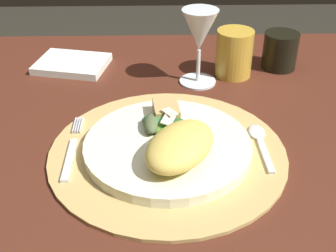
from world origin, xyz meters
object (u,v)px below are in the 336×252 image
dining_table (161,209)px  dinner_plate (169,146)px  wine_glass (200,33)px  fork (73,150)px  dark_tumbler (281,51)px  napkin (73,64)px  spoon (260,139)px  amber_tumbler (235,53)px

dining_table → dinner_plate: (0.01, -0.07, 0.21)m
dining_table → wine_glass: bearing=64.7°
dinner_plate → fork: dinner_plate is taller
dining_table → dark_tumbler: size_ratio=16.59×
dinner_plate → dark_tumbler: 0.40m
dinner_plate → napkin: 0.38m
spoon → wine_glass: bearing=110.9°
dinner_plate → wine_glass: wine_glass is taller
dark_tumbler → wine_glass: bearing=-159.9°
napkin → dark_tumbler: (0.45, -0.01, 0.03)m
dinner_plate → napkin: bearing=122.0°
wine_glass → dark_tumbler: 0.20m
fork → wine_glass: (0.22, 0.24, 0.10)m
wine_glass → dining_table: bearing=-115.3°
fork → spoon: spoon is taller
dark_tumbler → amber_tumbler: bearing=-162.4°
napkin → amber_tumbler: (0.35, -0.04, 0.04)m
dining_table → dark_tumbler: bearing=42.1°
napkin → dinner_plate: bearing=-58.0°
dining_table → dark_tumbler: dark_tumbler is taller
napkin → dark_tumbler: dark_tumbler is taller
dinner_plate → dark_tumbler: size_ratio=3.37×
dinner_plate → spoon: 0.15m
fork → spoon: 0.30m
fork → napkin: 0.32m
fork → napkin: napkin is taller
dinner_plate → napkin: dinner_plate is taller
amber_tumbler → dining_table: bearing=-127.7°
dining_table → amber_tumbler: (0.16, 0.20, 0.24)m
dark_tumbler → napkin: bearing=178.5°
amber_tumbler → wine_glass: bearing=-156.6°
spoon → wine_glass: (-0.08, 0.22, 0.10)m
fork → spoon: (0.30, 0.02, 0.00)m
fork → dark_tumbler: 0.51m
napkin → wine_glass: (0.27, -0.08, 0.10)m
fork → wine_glass: wine_glass is taller
spoon → dark_tumbler: 0.30m
dining_table → wine_glass: size_ratio=8.53×
dinner_plate → amber_tumbler: bearing=62.6°
wine_glass → dark_tumbler: (0.18, 0.07, -0.07)m
dining_table → wine_glass: 0.35m
dinner_plate → napkin: (-0.20, 0.32, -0.01)m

